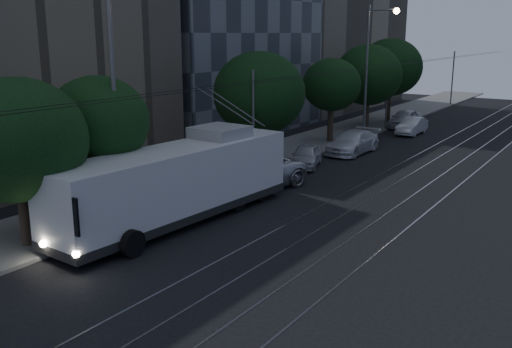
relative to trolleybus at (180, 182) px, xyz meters
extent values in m
plane|color=black|center=(3.76, -2.08, -1.73)|extent=(120.00, 120.00, 0.00)
cube|color=slate|center=(-3.74, 17.92, -1.65)|extent=(5.00, 90.00, 0.15)
cube|color=#93929A|center=(4.04, 17.92, -1.72)|extent=(0.08, 90.00, 0.02)
cube|color=#93929A|center=(5.48, 17.92, -1.72)|extent=(0.08, 90.00, 0.02)
cube|color=#93929A|center=(7.04, 17.92, -1.72)|extent=(0.08, 90.00, 0.02)
cube|color=#93929A|center=(8.48, 17.92, -1.72)|extent=(0.08, 90.00, 0.02)
cylinder|color=black|center=(-0.09, 17.92, 3.87)|extent=(0.02, 90.00, 0.02)
cylinder|color=black|center=(0.61, 17.92, 3.87)|extent=(0.02, 90.00, 0.02)
cylinder|color=slate|center=(-1.54, 7.92, 1.27)|extent=(0.14, 0.14, 6.00)
cylinder|color=slate|center=(-1.54, 27.92, 1.27)|extent=(0.14, 0.14, 6.00)
cylinder|color=slate|center=(-1.54, 47.92, 1.27)|extent=(0.14, 0.14, 6.00)
cube|color=white|center=(0.00, -0.17, 0.07)|extent=(3.31, 12.27, 2.88)
cube|color=black|center=(0.00, -0.17, -1.22)|extent=(3.36, 12.32, 0.35)
cube|color=black|center=(0.00, 0.34, 0.20)|extent=(3.22, 9.75, 1.06)
cube|color=black|center=(0.00, -6.21, 0.35)|extent=(2.28, 0.22, 1.32)
cube|color=black|center=(0.00, 5.87, 0.30)|extent=(2.08, 0.21, 1.01)
cube|color=#28F43B|center=(0.00, -6.21, 1.26)|extent=(1.62, 0.16, 0.32)
cube|color=#969698|center=(0.00, 2.87, 1.76)|extent=(2.31, 2.35, 0.51)
sphere|color=white|center=(-0.86, -6.26, -0.97)|extent=(0.26, 0.26, 0.26)
sphere|color=white|center=(0.86, -6.26, -0.97)|extent=(0.26, 0.26, 0.26)
cylinder|color=slate|center=(-0.30, 3.93, 2.74)|extent=(0.06, 4.58, 2.32)
cylinder|color=slate|center=(0.30, 3.93, 2.74)|extent=(0.06, 4.58, 2.32)
cylinder|color=black|center=(-1.24, -4.05, -1.22)|extent=(0.30, 1.01, 1.01)
cylinder|color=black|center=(1.24, -4.05, -1.22)|extent=(0.30, 1.01, 1.01)
cylinder|color=black|center=(-1.24, 2.50, -1.22)|extent=(0.30, 1.01, 1.01)
cylinder|color=black|center=(1.24, 2.50, -1.22)|extent=(0.30, 1.01, 1.01)
cylinder|color=black|center=(-1.24, 4.44, -1.22)|extent=(0.30, 1.01, 1.01)
cylinder|color=black|center=(1.24, 4.44, -1.22)|extent=(0.30, 1.01, 1.01)
imported|color=silver|center=(-0.54, 5.92, -0.84)|extent=(4.63, 6.95, 1.77)
imported|color=silver|center=(-0.54, 12.16, -1.05)|extent=(2.77, 4.26, 1.35)
imported|color=silver|center=(0.19, 17.42, -0.98)|extent=(2.23, 5.20, 1.49)
imported|color=silver|center=(1.06, 26.92, -1.06)|extent=(1.41, 4.04, 1.33)
imported|color=silver|center=(-0.54, 29.77, -0.94)|extent=(1.90, 4.62, 1.57)
cylinder|color=#32231B|center=(-2.74, -5.60, -0.60)|extent=(0.44, 0.44, 2.25)
ellipsoid|color=black|center=(-2.74, -5.60, 2.41)|extent=(5.05, 5.05, 4.54)
cylinder|color=#32231B|center=(-2.79, -1.78, -0.36)|extent=(0.44, 0.44, 2.73)
ellipsoid|color=black|center=(-2.79, -1.78, 2.59)|extent=(4.24, 4.24, 3.82)
cylinder|color=#32231B|center=(-2.74, 10.34, -0.51)|extent=(0.44, 0.44, 2.43)
ellipsoid|color=black|center=(-2.74, 10.34, 2.74)|extent=(5.43, 5.43, 4.89)
cylinder|color=#32231B|center=(-2.74, 19.92, -0.38)|extent=(0.44, 0.44, 2.69)
ellipsoid|color=black|center=(-2.74, 19.92, 2.55)|extent=(4.25, 4.25, 3.82)
cylinder|color=#32231B|center=(-2.74, 26.65, -0.46)|extent=(0.44, 0.44, 2.53)
ellipsoid|color=black|center=(-2.74, 26.65, 2.86)|extent=(5.49, 5.49, 4.94)
cylinder|color=#32231B|center=(-2.74, 31.58, -0.29)|extent=(0.44, 0.44, 2.88)
ellipsoid|color=black|center=(-2.74, 31.58, 3.26)|extent=(5.61, 5.61, 5.05)
cylinder|color=slate|center=(-1.44, -2.07, 3.48)|extent=(0.20, 0.20, 10.41)
cylinder|color=slate|center=(-1.44, 23.10, 3.24)|extent=(0.20, 0.20, 9.94)
cylinder|color=slate|center=(-0.35, 23.10, 7.82)|extent=(2.19, 0.12, 0.12)
sphere|color=#EABD81|center=(0.65, 23.10, 7.72)|extent=(0.44, 0.44, 0.44)
camera|label=1|loc=(15.62, -17.72, 6.14)|focal=40.00mm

